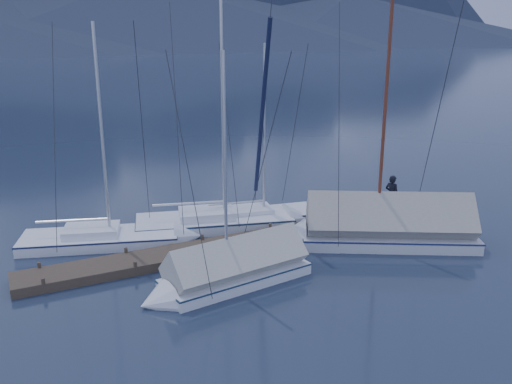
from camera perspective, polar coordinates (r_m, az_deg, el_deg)
ground at (r=20.02m, az=2.54°, el=-7.53°), size 1000.00×1000.00×0.00m
dock at (r=21.61m, az=0.00°, el=-5.32°), size 18.00×1.50×0.54m
mooring_posts at (r=21.32m, az=-1.21°, el=-4.94°), size 15.12×1.52×0.35m
sailboat_open_left at (r=22.44m, az=-13.80°, el=-4.83°), size 7.36×3.98×9.37m
sailboat_open_mid at (r=23.65m, az=-2.01°, el=-3.17°), size 8.06×4.11×10.26m
sailboat_open_right at (r=24.42m, az=1.83°, el=-2.60°), size 6.62×3.00×8.47m
sailboat_covered_near at (r=22.20m, az=12.18°, el=-3.98°), size 8.08×5.90×10.28m
sailboat_covered_far at (r=18.23m, az=-3.41°, el=-8.65°), size 6.18×2.73×8.40m
person at (r=24.66m, az=14.10°, el=-0.28°), size 0.63×0.76×1.77m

